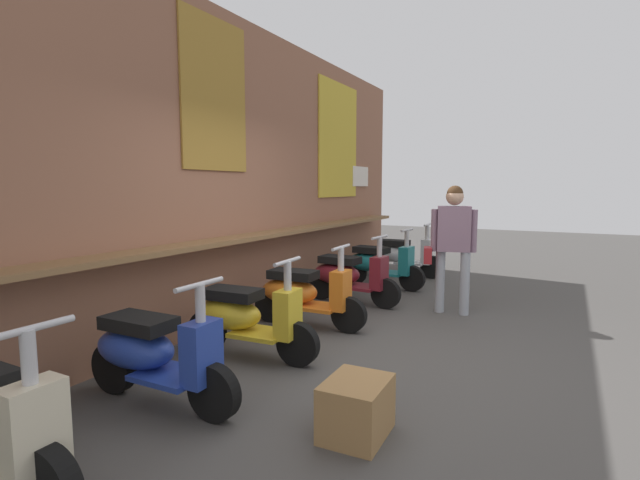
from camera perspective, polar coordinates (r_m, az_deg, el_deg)
name	(u,v)px	position (r m, az deg, el deg)	size (l,w,h in m)	color
ground_plane	(372,356)	(4.66, 6.37, -13.81)	(29.44, 29.44, 0.00)	#474442
market_stall_facade	(206,171)	(5.45, -13.69, 8.14)	(10.51, 0.61, 3.58)	#8C5B44
scooter_blue	(152,353)	(3.78, -19.76, -12.77)	(0.46, 1.40, 0.97)	#233D9E
scooter_yellow	(243,317)	(4.56, -9.34, -9.18)	(0.49, 1.40, 0.97)	gold
scooter_orange	(302,293)	(5.46, -2.17, -6.48)	(0.47, 1.40, 0.97)	orange
scooter_maroon	(347,275)	(6.54, 3.32, -4.32)	(0.48, 1.40, 0.97)	maroon
scooter_teal	(378,263)	(7.61, 7.05, -2.83)	(0.48, 1.40, 0.97)	#197075
scooter_silver	(400,255)	(8.65, 9.69, -1.76)	(0.48, 1.40, 0.97)	#B2B5BA
shopper_with_handbag	(452,237)	(6.14, 15.76, 0.37)	(0.38, 0.65, 1.63)	#999EA8
merchandise_crate	(356,408)	(3.24, 4.44, -19.68)	(0.48, 0.38, 0.37)	olive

